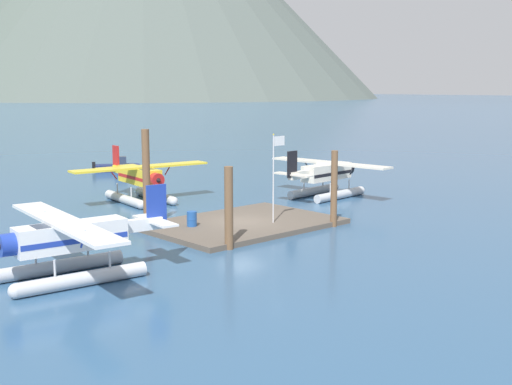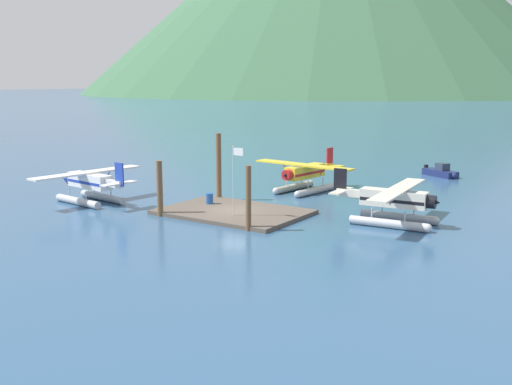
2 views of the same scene
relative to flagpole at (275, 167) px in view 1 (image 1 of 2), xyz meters
The scene contains 11 objects.
ground_plane 4.17m from the flagpole, 129.88° to the left, with size 1200.00×1200.00×0.00m, color #2D5175.
dock_platform 4.04m from the flagpole, 129.88° to the left, with size 11.09×7.73×0.30m, color brown.
piling_near_left 6.13m from the flagpole, 157.69° to the right, with size 0.45×0.45×4.34m, color brown.
piling_near_right 3.81m from the flagpole, 39.06° to the right, with size 0.40×0.40×4.61m, color brown.
piling_far_left 7.73m from the flagpole, 136.16° to the left, with size 0.46×0.46×5.88m, color brown.
flagpole is the anchor object (origin of this frame).
fuel_drum 5.80m from the flagpole, 150.48° to the left, with size 0.62×0.62×0.88m.
seaplane_cream_stbd_fwd 11.91m from the flagpole, 26.08° to the left, with size 7.97×10.48×3.84m.
seaplane_white_port_aft 14.31m from the flagpole, behind, with size 7.95×10.49×3.84m.
seaplane_yellow_bow_centre 13.16m from the flagpole, 95.37° to the left, with size 10.49×7.95×3.84m.
boat_navy_open_north 30.31m from the flagpole, 77.14° to the left, with size 4.38×3.44×1.50m.
Camera 1 is at (-25.38, -29.03, 8.35)m, focal length 45.61 mm.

